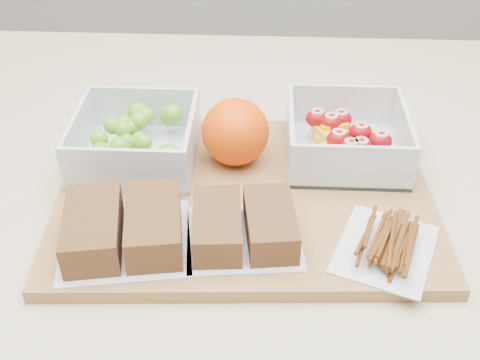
% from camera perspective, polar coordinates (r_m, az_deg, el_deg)
% --- Properties ---
extents(cutting_board, '(0.44, 0.32, 0.02)m').
position_cam_1_polar(cutting_board, '(0.68, 0.43, -1.61)').
color(cutting_board, olive).
rests_on(cutting_board, counter).
extents(grape_container, '(0.14, 0.14, 0.06)m').
position_cam_1_polar(grape_container, '(0.73, -9.65, 3.84)').
color(grape_container, silver).
rests_on(grape_container, cutting_board).
extents(fruit_container, '(0.14, 0.14, 0.06)m').
position_cam_1_polar(fruit_container, '(0.73, 9.98, 3.78)').
color(fruit_container, silver).
rests_on(fruit_container, cutting_board).
extents(orange, '(0.08, 0.08, 0.08)m').
position_cam_1_polar(orange, '(0.71, -0.45, 4.58)').
color(orange, '#E94B05').
rests_on(orange, cutting_board).
extents(sandwich_bag_left, '(0.15, 0.14, 0.04)m').
position_cam_1_polar(sandwich_bag_left, '(0.62, -10.97, -4.46)').
color(sandwich_bag_left, silver).
rests_on(sandwich_bag_left, cutting_board).
extents(sandwich_bag_center, '(0.13, 0.11, 0.04)m').
position_cam_1_polar(sandwich_bag_center, '(0.61, 0.36, -4.35)').
color(sandwich_bag_center, silver).
rests_on(sandwich_bag_center, cutting_board).
extents(pretzel_bag, '(0.12, 0.13, 0.02)m').
position_cam_1_polar(pretzel_bag, '(0.62, 13.74, -5.66)').
color(pretzel_bag, silver).
rests_on(pretzel_bag, cutting_board).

